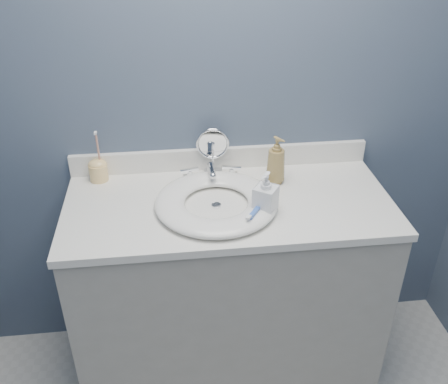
{
  "coord_description": "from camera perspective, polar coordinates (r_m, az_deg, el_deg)",
  "views": [
    {
      "loc": [
        -0.2,
        -0.58,
        1.88
      ],
      "look_at": [
        -0.02,
        0.94,
        0.94
      ],
      "focal_mm": 40.0,
      "sensor_mm": 36.0,
      "label": 1
    }
  ],
  "objects": [
    {
      "name": "toothbrush_lying",
      "position": [
        1.74,
        3.89,
        -1.84
      ],
      "size": [
        0.11,
        0.15,
        0.02
      ],
      "rotation": [
        0.0,
        0.0,
        0.98
      ],
      "color": "blue",
      "rests_on": "basin"
    },
    {
      "name": "drain",
      "position": [
        1.83,
        -0.88,
        -1.55
      ],
      "size": [
        0.04,
        0.04,
        0.01
      ],
      "primitive_type": "cylinder",
      "color": "silver",
      "rests_on": "countertop"
    },
    {
      "name": "countertop",
      "position": [
        1.87,
        0.55,
        -1.45
      ],
      "size": [
        1.22,
        0.57,
        0.03
      ],
      "primitive_type": "cube",
      "color": "white",
      "rests_on": "vanity_cabinet"
    },
    {
      "name": "basin",
      "position": [
        1.82,
        -0.89,
        -1.16
      ],
      "size": [
        0.45,
        0.45,
        0.04
      ],
      "primitive_type": null,
      "color": "white",
      "rests_on": "countertop"
    },
    {
      "name": "soap_bottle_clear",
      "position": [
        1.75,
        4.79,
        -0.24
      ],
      "size": [
        0.1,
        0.11,
        0.17
      ],
      "primitive_type": "imported",
      "rotation": [
        0.0,
        0.0,
        -0.6
      ],
      "color": "white",
      "rests_on": "countertop"
    },
    {
      "name": "back_wall",
      "position": [
        1.96,
        -0.43,
        11.2
      ],
      "size": [
        2.2,
        0.02,
        2.4
      ],
      "primitive_type": "cube",
      "color": "#47546A",
      "rests_on": "ground"
    },
    {
      "name": "soap_bottle_amber",
      "position": [
        1.95,
        5.97,
        3.63
      ],
      "size": [
        0.1,
        0.1,
        0.19
      ],
      "primitive_type": "imported",
      "rotation": [
        0.0,
        0.0,
        0.56
      ],
      "color": "olive",
      "rests_on": "countertop"
    },
    {
      "name": "backsplash",
      "position": [
        2.06,
        -0.36,
        3.9
      ],
      "size": [
        1.22,
        0.02,
        0.09
      ],
      "primitive_type": "cube",
      "color": "white",
      "rests_on": "countertop"
    },
    {
      "name": "toothbrush_holder",
      "position": [
        2.03,
        -14.19,
        2.55
      ],
      "size": [
        0.07,
        0.07,
        0.21
      ],
      "rotation": [
        0.0,
        0.0,
        0.07
      ],
      "color": "#FFD37F",
      "rests_on": "countertop"
    },
    {
      "name": "faucet",
      "position": [
        1.98,
        -1.49,
        2.1
      ],
      "size": [
        0.25,
        0.13,
        0.07
      ],
      "color": "silver",
      "rests_on": "countertop"
    },
    {
      "name": "makeup_mirror",
      "position": [
        2.0,
        -1.3,
        4.97
      ],
      "size": [
        0.13,
        0.08,
        0.2
      ],
      "rotation": [
        0.0,
        0.0,
        -0.06
      ],
      "color": "silver",
      "rests_on": "countertop"
    },
    {
      "name": "vanity_cabinet",
      "position": [
        2.14,
        0.49,
        -11.41
      ],
      "size": [
        1.2,
        0.55,
        0.85
      ],
      "primitive_type": "cube",
      "color": "#A8A49A",
      "rests_on": "ground"
    }
  ]
}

